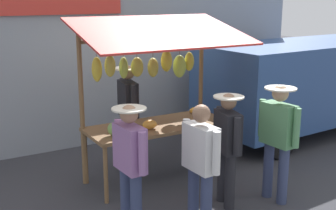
{
  "coord_description": "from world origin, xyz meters",
  "views": [
    {
      "loc": [
        3.18,
        5.7,
        2.8
      ],
      "look_at": [
        0.0,
        0.3,
        1.25
      ],
      "focal_mm": 47.56,
      "sensor_mm": 36.0,
      "label": 1
    }
  ],
  "objects_px": {
    "shopper_with_shopping_bag": "(130,159)",
    "shopper_in_grey_tee": "(200,160)",
    "market_stall": "(156,80)",
    "shopper_in_striped_shirt": "(278,134)",
    "shopper_with_ponytail": "(227,141)",
    "vendor_with_sunhat": "(128,107)",
    "parked_van": "(297,80)"
  },
  "relations": [
    {
      "from": "shopper_with_shopping_bag",
      "to": "shopper_in_grey_tee",
      "type": "xyz_separation_m",
      "value": [
        -0.72,
        0.42,
        -0.02
      ]
    },
    {
      "from": "shopper_in_grey_tee",
      "to": "market_stall",
      "type": "bearing_deg",
      "value": -13.18
    },
    {
      "from": "shopper_in_striped_shirt",
      "to": "shopper_with_ponytail",
      "type": "height_order",
      "value": "shopper_in_striped_shirt"
    },
    {
      "from": "shopper_with_shopping_bag",
      "to": "vendor_with_sunhat",
      "type": "bearing_deg",
      "value": -27.45
    },
    {
      "from": "vendor_with_sunhat",
      "to": "shopper_with_ponytail",
      "type": "height_order",
      "value": "vendor_with_sunhat"
    },
    {
      "from": "market_stall",
      "to": "shopper_in_striped_shirt",
      "type": "distance_m",
      "value": 1.95
    },
    {
      "from": "parked_van",
      "to": "shopper_with_shopping_bag",
      "type": "bearing_deg",
      "value": 18.33
    },
    {
      "from": "shopper_in_striped_shirt",
      "to": "parked_van",
      "type": "height_order",
      "value": "parked_van"
    },
    {
      "from": "shopper_in_striped_shirt",
      "to": "shopper_in_grey_tee",
      "type": "relative_size",
      "value": 1.04
    },
    {
      "from": "shopper_with_shopping_bag",
      "to": "shopper_in_grey_tee",
      "type": "distance_m",
      "value": 0.83
    },
    {
      "from": "market_stall",
      "to": "vendor_with_sunhat",
      "type": "xyz_separation_m",
      "value": [
        0.14,
        -0.69,
        -0.54
      ]
    },
    {
      "from": "vendor_with_sunhat",
      "to": "shopper_in_grey_tee",
      "type": "height_order",
      "value": "vendor_with_sunhat"
    },
    {
      "from": "shopper_with_ponytail",
      "to": "parked_van",
      "type": "distance_m",
      "value": 3.73
    },
    {
      "from": "shopper_in_striped_shirt",
      "to": "shopper_in_grey_tee",
      "type": "distance_m",
      "value": 1.38
    },
    {
      "from": "shopper_in_striped_shirt",
      "to": "shopper_in_grey_tee",
      "type": "bearing_deg",
      "value": 92.2
    },
    {
      "from": "vendor_with_sunhat",
      "to": "shopper_in_grey_tee",
      "type": "xyz_separation_m",
      "value": [
        0.19,
        2.38,
        -0.1
      ]
    },
    {
      "from": "shopper_with_ponytail",
      "to": "shopper_with_shopping_bag",
      "type": "bearing_deg",
      "value": 102.52
    },
    {
      "from": "vendor_with_sunhat",
      "to": "parked_van",
      "type": "relative_size",
      "value": 0.38
    },
    {
      "from": "shopper_with_shopping_bag",
      "to": "market_stall",
      "type": "bearing_deg",
      "value": -42.07
    },
    {
      "from": "shopper_with_shopping_bag",
      "to": "shopper_in_striped_shirt",
      "type": "height_order",
      "value": "shopper_in_striped_shirt"
    },
    {
      "from": "vendor_with_sunhat",
      "to": "shopper_with_ponytail",
      "type": "bearing_deg",
      "value": 22.76
    },
    {
      "from": "vendor_with_sunhat",
      "to": "shopper_with_ponytail",
      "type": "relative_size",
      "value": 1.09
    },
    {
      "from": "shopper_with_ponytail",
      "to": "parked_van",
      "type": "height_order",
      "value": "parked_van"
    },
    {
      "from": "shopper_with_shopping_bag",
      "to": "shopper_with_ponytail",
      "type": "distance_m",
      "value": 1.41
    },
    {
      "from": "shopper_in_striped_shirt",
      "to": "shopper_in_grey_tee",
      "type": "height_order",
      "value": "shopper_in_striped_shirt"
    },
    {
      "from": "market_stall",
      "to": "shopper_in_striped_shirt",
      "type": "xyz_separation_m",
      "value": [
        -1.04,
        1.55,
        -0.58
      ]
    },
    {
      "from": "market_stall",
      "to": "shopper_in_grey_tee",
      "type": "xyz_separation_m",
      "value": [
        0.34,
        1.69,
        -0.65
      ]
    },
    {
      "from": "shopper_with_ponytail",
      "to": "parked_van",
      "type": "relative_size",
      "value": 0.35
    },
    {
      "from": "market_stall",
      "to": "parked_van",
      "type": "xyz_separation_m",
      "value": [
        -3.58,
        -0.54,
        -0.43
      ]
    },
    {
      "from": "vendor_with_sunhat",
      "to": "shopper_in_striped_shirt",
      "type": "relative_size",
      "value": 1.03
    },
    {
      "from": "market_stall",
      "to": "shopper_with_ponytail",
      "type": "distance_m",
      "value": 1.51
    },
    {
      "from": "shopper_in_grey_tee",
      "to": "vendor_with_sunhat",
      "type": "bearing_deg",
      "value": -6.64
    }
  ]
}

